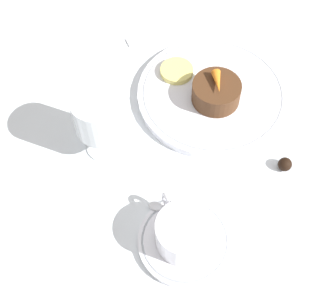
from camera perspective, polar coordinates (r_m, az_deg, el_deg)
The scene contains 11 objects.
ground_plane at distance 0.83m, azimuth 4.92°, elevation 4.94°, with size 3.00×3.00×0.00m, color white.
dinner_plate at distance 0.83m, azimuth 5.42°, elevation 6.09°, with size 0.26×0.26×0.01m.
saucer at distance 0.69m, azimuth 2.04°, elevation -11.70°, with size 0.14×0.14×0.01m.
coffee_cup at distance 0.66m, azimuth 1.96°, elevation -10.72°, with size 0.11×0.08×0.05m.
spoon at distance 0.70m, azimuth 0.70°, elevation -8.19°, with size 0.08×0.08×0.00m.
wine_glass at distance 0.71m, azimuth -8.27°, elevation 3.16°, with size 0.08×0.08×0.12m.
fork at distance 0.94m, azimuth -0.79°, elevation 13.44°, with size 0.03×0.19×0.01m.
dessert_cake at distance 0.80m, azimuth 5.90°, elevation 6.30°, with size 0.08×0.08×0.04m.
carrot_garnish at distance 0.78m, azimuth 6.07°, elevation 7.54°, with size 0.05×0.03×0.02m.
pineapple_slice at distance 0.85m, azimuth 1.07°, elevation 8.91°, with size 0.06×0.06×0.01m.
chocolate_truffle at distance 0.77m, azimuth 14.06°, elevation -2.41°, with size 0.02×0.02×0.02m.
Camera 1 is at (-0.42, 0.29, 0.65)m, focal length 50.00 mm.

